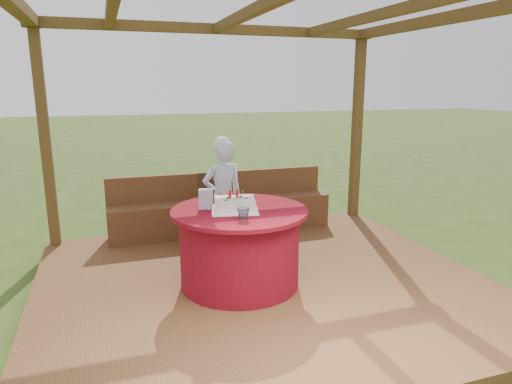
# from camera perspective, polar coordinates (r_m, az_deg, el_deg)

# --- Properties ---
(ground) EXTENTS (60.00, 60.00, 0.00)m
(ground) POSITION_cam_1_polar(r_m,az_deg,el_deg) (4.84, 0.96, -12.27)
(ground) COLOR #314918
(ground) RESTS_ON ground
(deck) EXTENTS (4.50, 4.00, 0.12)m
(deck) POSITION_cam_1_polar(r_m,az_deg,el_deg) (4.81, 0.96, -11.62)
(deck) COLOR brown
(deck) RESTS_ON ground
(pergola) EXTENTS (4.50, 4.00, 2.72)m
(pergola) POSITION_cam_1_polar(r_m,az_deg,el_deg) (4.38, 1.09, 17.49)
(pergola) COLOR brown
(pergola) RESTS_ON deck
(bench) EXTENTS (3.00, 0.42, 0.80)m
(bench) POSITION_cam_1_polar(r_m,az_deg,el_deg) (6.25, -4.27, -2.57)
(bench) COLOR brown
(bench) RESTS_ON deck
(table) EXTENTS (1.34, 1.34, 0.78)m
(table) POSITION_cam_1_polar(r_m,az_deg,el_deg) (4.57, -2.07, -6.83)
(table) COLOR maroon
(table) RESTS_ON deck
(chair) EXTENTS (0.47, 0.47, 0.88)m
(chair) POSITION_cam_1_polar(r_m,az_deg,el_deg) (5.78, -5.01, -1.58)
(chair) COLOR #362311
(chair) RESTS_ON deck
(elderly_woman) EXTENTS (0.54, 0.40, 1.39)m
(elderly_woman) POSITION_cam_1_polar(r_m,az_deg,el_deg) (5.34, -4.17, -0.46)
(elderly_woman) COLOR #A1C8EF
(elderly_woman) RESTS_ON deck
(birthday_cake) EXTENTS (0.53, 0.53, 0.19)m
(birthday_cake) POSITION_cam_1_polar(r_m,az_deg,el_deg) (4.40, -2.67, -1.53)
(birthday_cake) COLOR white
(birthday_cake) RESTS_ON table
(gift_bag) EXTENTS (0.15, 0.12, 0.19)m
(gift_bag) POSITION_cam_1_polar(r_m,az_deg,el_deg) (4.47, -6.29, -0.88)
(gift_bag) COLOR #EF9AD1
(gift_bag) RESTS_ON table
(drinking_glass) EXTENTS (0.13, 0.13, 0.11)m
(drinking_glass) POSITION_cam_1_polar(r_m,az_deg,el_deg) (4.10, -1.59, -2.74)
(drinking_glass) COLOR silver
(drinking_glass) RESTS_ON table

